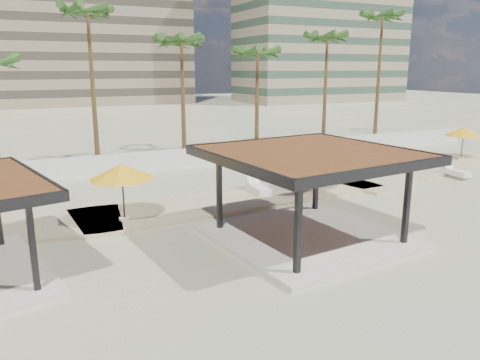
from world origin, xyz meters
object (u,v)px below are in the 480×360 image
at_px(lounger_c, 308,173).
at_px(umbrella_c, 315,152).
at_px(pavilion_central, 309,187).
at_px(lounger_b, 258,188).
at_px(lounger_d, 455,172).

bearing_deg(lounger_c, umbrella_c, 162.60).
distance_m(pavilion_central, lounger_c, 10.20).
xyz_separation_m(umbrella_c, lounger_c, (1.51, 2.85, -1.86)).
distance_m(lounger_b, lounger_c, 4.62).
bearing_deg(pavilion_central, lounger_b, 72.95).
bearing_deg(umbrella_c, lounger_c, 62.15).
bearing_deg(umbrella_c, lounger_b, 158.82).
bearing_deg(lounger_d, lounger_b, 83.65).
bearing_deg(lounger_d, lounger_c, 68.79).
distance_m(pavilion_central, umbrella_c, 6.85).
xyz_separation_m(umbrella_c, lounger_b, (-2.75, 1.07, -1.87)).
bearing_deg(umbrella_c, lounger_d, -3.21).
relative_size(pavilion_central, lounger_b, 3.65).
distance_m(pavilion_central, lounger_b, 6.93).
bearing_deg(pavilion_central, lounger_c, 50.55).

